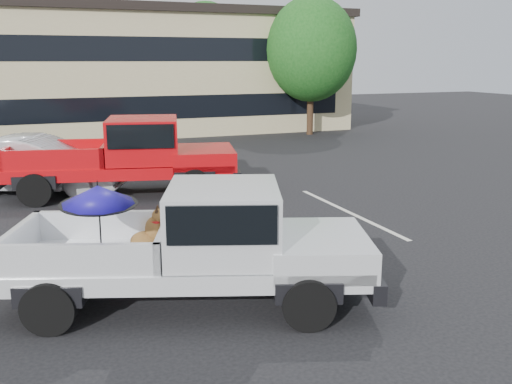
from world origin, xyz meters
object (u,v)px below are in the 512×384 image
at_px(tree_back, 206,48).
at_px(silver_sedan, 37,165).
at_px(tree_right, 311,49).
at_px(red_pickup, 137,153).
at_px(silver_pickup, 209,239).

xyz_separation_m(tree_back, silver_sedan, (-10.14, -16.82, -3.60)).
height_order(tree_right, red_pickup, tree_right).
height_order(tree_back, silver_sedan, tree_back).
height_order(tree_right, tree_back, tree_back).
bearing_deg(tree_right, silver_sedan, -146.13).
bearing_deg(tree_right, tree_back, 110.56).
xyz_separation_m(tree_right, red_pickup, (-10.53, -10.04, -3.03)).
bearing_deg(tree_right, red_pickup, -136.35).
relative_size(tree_right, silver_pickup, 1.13).
distance_m(tree_back, silver_pickup, 27.33).
height_order(tree_right, silver_pickup, tree_right).
height_order(silver_pickup, silver_sedan, silver_pickup).
distance_m(tree_right, silver_pickup, 21.22).
relative_size(silver_pickup, silver_sedan, 1.22).
bearing_deg(red_pickup, silver_sedan, 168.25).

